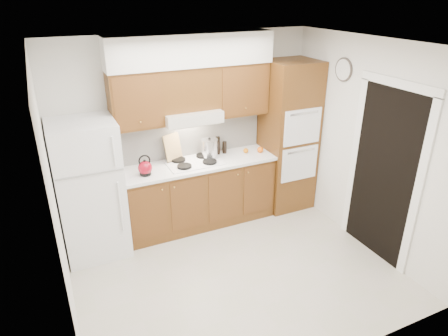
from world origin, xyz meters
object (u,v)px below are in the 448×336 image
(fridge, at_px, (90,190))
(oven_cabinet, at_px, (288,137))
(kettle, at_px, (145,168))
(stock_pot, at_px, (210,148))

(fridge, height_order, oven_cabinet, oven_cabinet)
(fridge, height_order, kettle, fridge)
(kettle, xyz_separation_m, stock_pot, (0.95, 0.18, 0.05))
(fridge, relative_size, stock_pot, 7.52)
(kettle, bearing_deg, stock_pot, 10.10)
(fridge, xyz_separation_m, kettle, (0.68, -0.04, 0.18))
(kettle, bearing_deg, oven_cabinet, 1.38)
(stock_pot, bearing_deg, kettle, -169.18)
(kettle, distance_m, stock_pot, 0.97)
(oven_cabinet, bearing_deg, fridge, -179.30)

